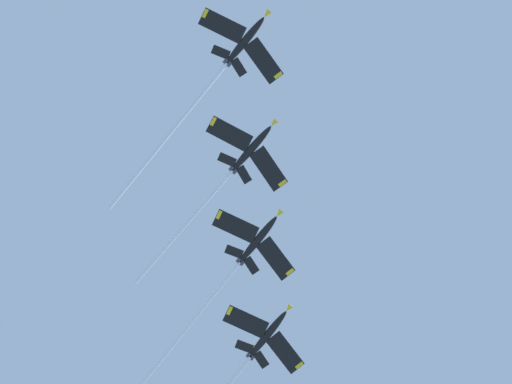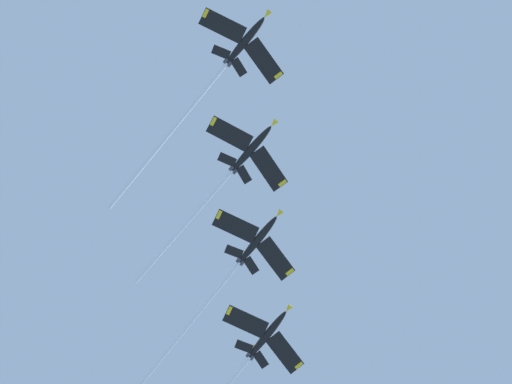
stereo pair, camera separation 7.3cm
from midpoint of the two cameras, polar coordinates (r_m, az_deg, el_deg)
The scene contains 4 objects.
jet_lead at distance 158.89m, azimuth -2.38°, elevation 8.88°, with size 48.95×20.13×12.69m.
jet_second at distance 159.68m, azimuth -1.56°, elevation 1.69°, with size 42.12×20.18×10.69m.
jet_third at distance 161.31m, azimuth -1.15°, elevation -5.05°, with size 45.13×20.13×10.54m.
jet_fourth at distance 166.74m, azimuth -0.86°, elevation -12.25°, with size 42.05×20.13×10.47m.
Camera 1 is at (-21.27, -0.55, 1.72)m, focal length 55.73 mm.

